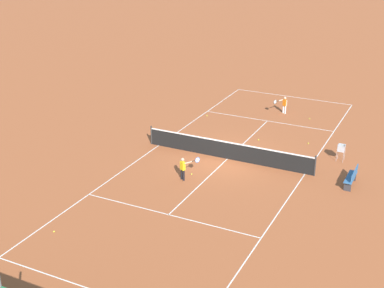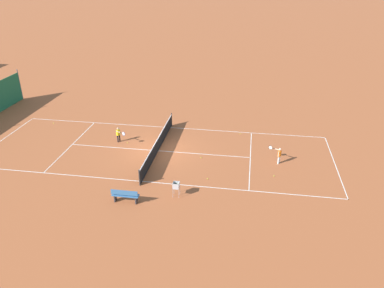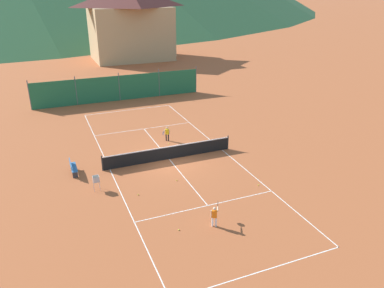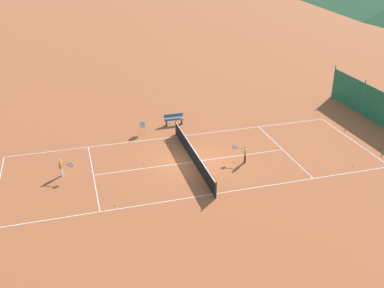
{
  "view_description": "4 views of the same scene",
  "coord_description": "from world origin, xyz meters",
  "views": [
    {
      "loc": [
        -9.54,
        23.54,
        11.36
      ],
      "look_at": [
        1.46,
        1.21,
        1.02
      ],
      "focal_mm": 50.0,
      "sensor_mm": 36.0,
      "label": 1
    },
    {
      "loc": [
        -22.64,
        -6.03,
        11.99
      ],
      "look_at": [
        0.21,
        -2.36,
        0.61
      ],
      "focal_mm": 35.0,
      "sensor_mm": 36.0,
      "label": 2
    },
    {
      "loc": [
        -7.46,
        -22.22,
        11.11
      ],
      "look_at": [
        1.94,
        0.56,
        0.6
      ],
      "focal_mm": 35.0,
      "sensor_mm": 36.0,
      "label": 3
    },
    {
      "loc": [
        24.76,
        -7.21,
        13.7
      ],
      "look_at": [
        -0.92,
        0.18,
        0.84
      ],
      "focal_mm": 42.0,
      "sensor_mm": 36.0,
      "label": 4
    }
  ],
  "objects": [
    {
      "name": "tennis_net",
      "position": [
        0.0,
        0.0,
        0.5
      ],
      "size": [
        9.18,
        0.08,
        1.06
      ],
      "color": "#2D2D2D",
      "rests_on": "ground"
    },
    {
      "name": "tennis_ball_far_corner",
      "position": [
        3.42,
        9.63,
        0.03
      ],
      "size": [
        0.07,
        0.07,
        0.07
      ],
      "primitive_type": "sphere",
      "color": "#CCE033",
      "rests_on": "ground"
    },
    {
      "name": "alpine_chalet",
      "position": [
        7.03,
        38.31,
        5.82
      ],
      "size": [
        13.0,
        10.0,
        11.2
      ],
      "color": "tan",
      "rests_on": "ground"
    },
    {
      "name": "tennis_ball_by_net_left",
      "position": [
        3.73,
        -5.55,
        0.03
      ],
      "size": [
        0.07,
        0.07,
        0.07
      ],
      "primitive_type": "sphere",
      "color": "#CCE033",
      "rests_on": "ground"
    },
    {
      "name": "court_line_markings",
      "position": [
        0.0,
        0.0,
        0.0
      ],
      "size": [
        8.25,
        23.85,
        0.01
      ],
      "color": "white",
      "rests_on": "ground"
    },
    {
      "name": "ball_hopper",
      "position": [
        -5.3,
        -2.35,
        0.65
      ],
      "size": [
        0.36,
        0.36,
        0.89
      ],
      "color": "#B7B7BC",
      "rests_on": "ground"
    },
    {
      "name": "tennis_ball_service_box",
      "position": [
        -2.25,
        -7.9,
        0.03
      ],
      "size": [
        0.07,
        0.07,
        0.07
      ],
      "primitive_type": "sphere",
      "color": "#CCE033",
      "rests_on": "ground"
    },
    {
      "name": "player_far_service",
      "position": [
        -0.46,
        -8.2,
        0.65
      ],
      "size": [
        0.71,
        0.83,
        1.1
      ],
      "color": "white",
      "rests_on": "ground"
    },
    {
      "name": "tennis_ball_near_corner",
      "position": [
        -0.58,
        -3.12,
        0.03
      ],
      "size": [
        0.07,
        0.07,
        0.07
      ],
      "primitive_type": "sphere",
      "color": "#CCE033",
      "rests_on": "ground"
    },
    {
      "name": "tennis_ball_mid_court",
      "position": [
        0.83,
        2.53,
        0.03
      ],
      "size": [
        0.07,
        0.07,
        0.07
      ],
      "primitive_type": "sphere",
      "color": "#CCE033",
      "rests_on": "ground"
    },
    {
      "name": "ground_plane",
      "position": [
        0.0,
        0.0,
        0.0
      ],
      "size": [
        600.0,
        600.0,
        0.0
      ],
      "primitive_type": "plane",
      "color": "#A8542D"
    },
    {
      "name": "tennis_ball_by_net_right",
      "position": [
        -3.23,
        -3.88,
        0.03
      ],
      "size": [
        0.07,
        0.07,
        0.07
      ],
      "primitive_type": "sphere",
      "color": "#CCE033",
      "rests_on": "ground"
    },
    {
      "name": "player_near_baseline",
      "position": [
        0.94,
        3.16,
        0.67
      ],
      "size": [
        0.75,
        0.83,
        1.14
      ],
      "color": "black",
      "rests_on": "ground"
    },
    {
      "name": "courtside_bench",
      "position": [
        -6.34,
        0.29,
        0.45
      ],
      "size": [
        0.36,
        1.5,
        0.84
      ],
      "color": "#336699",
      "rests_on": "ground"
    },
    {
      "name": "windscreen_fence_far",
      "position": [
        -0.0,
        15.5,
        1.31
      ],
      "size": [
        17.28,
        0.08,
        2.9
      ],
      "color": "#236B42",
      "rests_on": "ground"
    }
  ]
}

